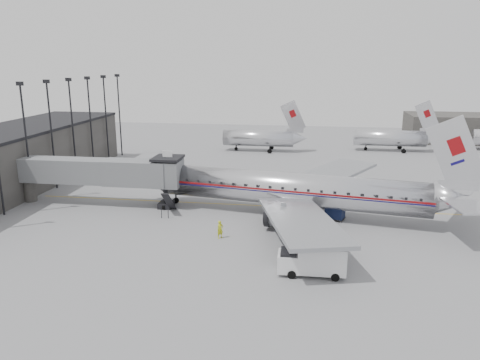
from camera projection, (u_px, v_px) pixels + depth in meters
The scene contains 12 objects.
ground at pixel (235, 220), 53.55m from camera, with size 160.00×160.00×0.00m, color slate.
terminal at pixel (12, 159), 66.98m from camera, with size 12.00×46.00×8.00m, color #373532.
hangar at pixel (477, 128), 103.82m from camera, with size 30.00×12.00×6.00m, color #373532.
apron_line at pixel (266, 206), 58.87m from camera, with size 0.15×60.00×0.01m, color gold.
jet_bridge at pixel (108, 173), 58.39m from camera, with size 21.00×6.20×7.10m.
floodlight_masts at pixel (62, 127), 67.83m from camera, with size 0.90×42.25×15.25m.
distant_aircraft_near at pixel (259, 138), 93.33m from camera, with size 16.39×3.20×10.26m.
distant_aircraft_mid at pixel (391, 137), 93.45m from camera, with size 16.39×3.20×10.26m.
airliner at pixel (296, 190), 54.54m from camera, with size 39.38×36.21×12.53m.
service_van at pixel (313, 259), 39.81m from camera, with size 5.77×2.37×2.70m.
baggage_cart_navy at pixel (335, 212), 53.63m from camera, with size 2.54×2.23×1.66m.
ramp_worker at pixel (220, 229), 48.07m from camera, with size 0.68×0.45×1.88m, color #B6BF16.
Camera 1 is at (8.02, -50.04, 17.94)m, focal length 35.00 mm.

